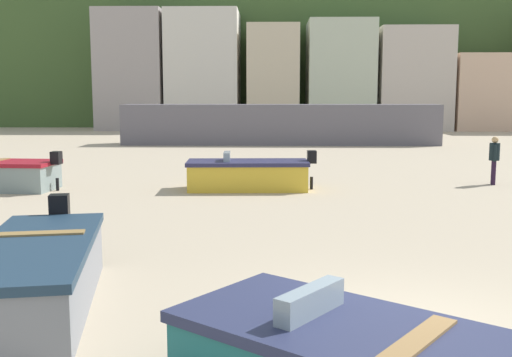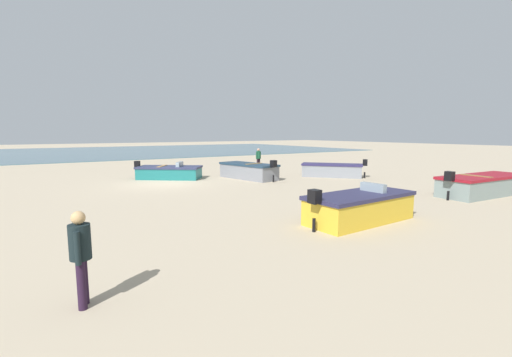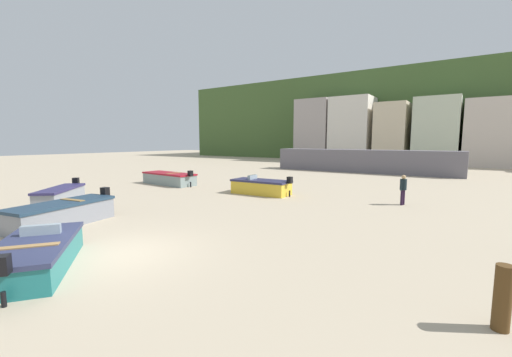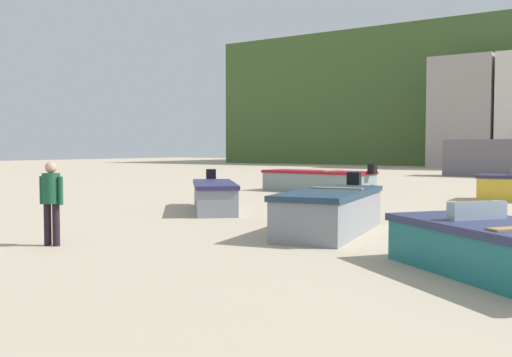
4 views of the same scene
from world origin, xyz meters
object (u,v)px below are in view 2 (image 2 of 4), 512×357
boat_yellow_1 (360,207)px  beach_walker_foreground (258,157)px  beach_walker_distant (80,251)px  boat_grey_0 (483,185)px  boat_teal_3 (169,172)px  boat_grey_5 (249,171)px  boat_grey_4 (332,170)px

boat_yellow_1 → beach_walker_foreground: (-6.19, -15.47, 0.48)m
beach_walker_distant → boat_grey_0: bearing=-69.3°
beach_walker_distant → beach_walker_foreground: bearing=-25.1°
boat_teal_3 → beach_walker_distant: beach_walker_distant is taller
boat_grey_5 → beach_walker_foreground: bearing=40.0°
boat_grey_4 → boat_teal_3: bearing=111.0°
boat_teal_3 → boat_grey_5: (-4.18, 2.63, 0.08)m
boat_grey_0 → boat_teal_3: size_ratio=1.27×
boat_teal_3 → beach_walker_distant: size_ratio=2.53×
boat_teal_3 → beach_walker_distant: bearing=13.2°
boat_grey_4 → boat_grey_5: bearing=115.0°
boat_yellow_1 → boat_grey_5: size_ratio=0.94×
boat_grey_5 → beach_walker_distant: size_ratio=2.72×
boat_yellow_1 → beach_walker_foreground: size_ratio=2.55×
boat_grey_0 → boat_yellow_1: boat_yellow_1 is taller
boat_yellow_1 → boat_grey_4: size_ratio=1.13×
boat_grey_4 → beach_walker_distant: 18.66m
boat_grey_0 → boat_teal_3: 16.81m
boat_grey_0 → boat_yellow_1: bearing=-84.6°
boat_yellow_1 → beach_walker_distant: (8.21, 1.31, 0.48)m
boat_grey_5 → beach_walker_distant: 16.28m
boat_grey_0 → boat_teal_3: boat_grey_0 is taller
boat_yellow_1 → beach_walker_distant: bearing=-83.5°
boat_teal_3 → boat_grey_4: (-9.17, 4.84, 0.04)m
boat_teal_3 → beach_walker_foreground: beach_walker_foreground is taller
boat_grey_5 → beach_walker_foreground: 5.85m
boat_grey_4 → boat_grey_5: (4.99, -2.21, 0.05)m
boat_yellow_1 → boat_grey_4: (-7.51, -8.73, -0.03)m
boat_grey_4 → beach_walker_foreground: size_ratio=2.26×
boat_teal_3 → beach_walker_foreground: bearing=140.5°
boat_grey_0 → boat_teal_3: bearing=-138.7°
boat_yellow_1 → beach_walker_distant: 8.33m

